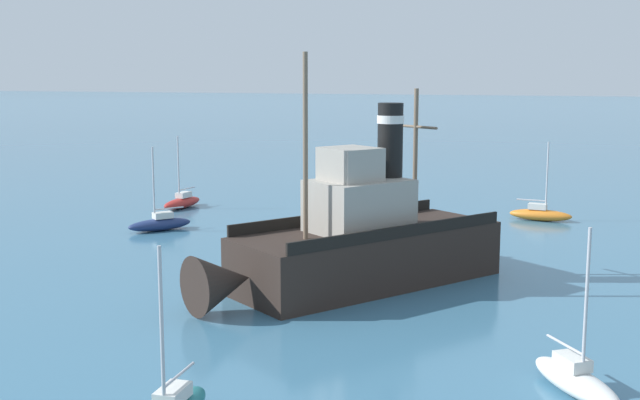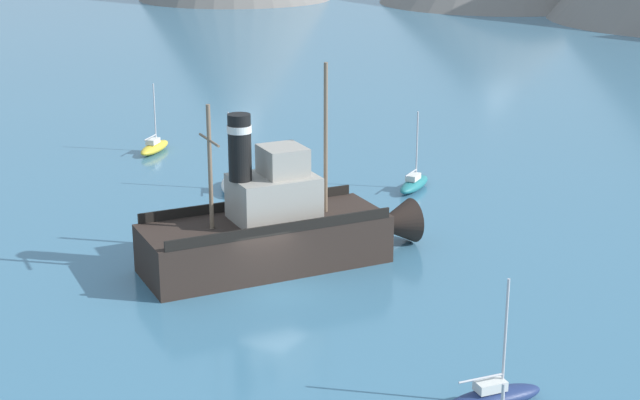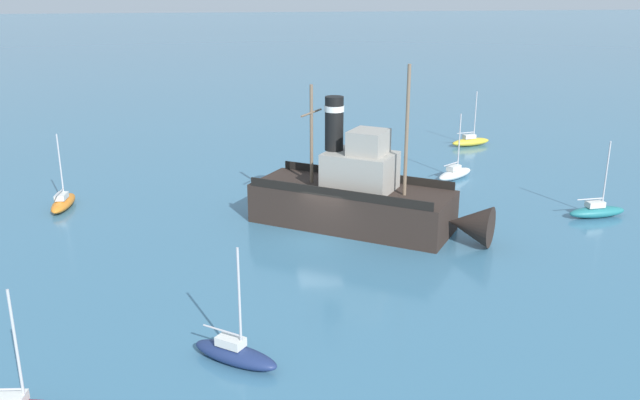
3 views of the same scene
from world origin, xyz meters
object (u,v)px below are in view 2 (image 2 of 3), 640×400
at_px(sailboat_yellow, 154,147).
at_px(sailboat_teal, 414,183).
at_px(old_tugboat, 276,230).
at_px(sailboat_navy, 494,396).
at_px(sailboat_white, 230,184).

height_order(sailboat_yellow, sailboat_teal, same).
height_order(old_tugboat, sailboat_yellow, old_tugboat).
relative_size(sailboat_yellow, sailboat_navy, 1.00).
xyz_separation_m(sailboat_teal, sailboat_navy, (13.73, -23.13, 0.00)).
xyz_separation_m(sailboat_yellow, sailboat_navy, (33.55, -22.31, 0.00)).
bearing_deg(sailboat_teal, sailboat_white, -149.09).
xyz_separation_m(old_tugboat, sailboat_white, (-9.23, 9.21, -1.40)).
bearing_deg(sailboat_yellow, old_tugboat, -36.51).
xyz_separation_m(sailboat_white, sailboat_teal, (9.79, 5.86, 0.00)).
height_order(old_tugboat, sailboat_navy, old_tugboat).
bearing_deg(sailboat_teal, sailboat_yellow, -177.64).
distance_m(old_tugboat, sailboat_teal, 15.15).
distance_m(sailboat_teal, sailboat_navy, 26.90).
relative_size(sailboat_yellow, sailboat_white, 1.00).
bearing_deg(sailboat_navy, sailboat_teal, 120.69).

